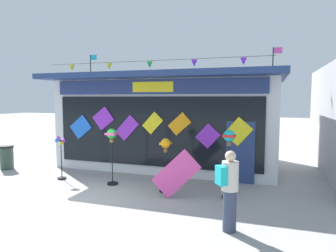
{
  "coord_description": "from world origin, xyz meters",
  "views": [
    {
      "loc": [
        4.87,
        -6.75,
        2.73
      ],
      "look_at": [
        1.56,
        3.12,
        1.79
      ],
      "focal_mm": 32.6,
      "sensor_mm": 36.0,
      "label": 1
    }
  ],
  "objects_px": {
    "kite_shop_building": "(172,120)",
    "wind_spinner_far_left": "(61,154)",
    "wind_spinner_center_right": "(229,146)",
    "person_mid_plaza": "(229,189)",
    "wind_spinner_center_left": "(166,154)",
    "wind_spinner_left": "(112,142)",
    "display_kite_on_ground": "(176,174)",
    "trash_bin": "(7,157)"
  },
  "relations": [
    {
      "from": "kite_shop_building",
      "to": "wind_spinner_far_left",
      "type": "xyz_separation_m",
      "value": [
        -2.78,
        -3.65,
        -0.97
      ]
    },
    {
      "from": "wind_spinner_center_right",
      "to": "person_mid_plaza",
      "type": "bearing_deg",
      "value": -82.42
    },
    {
      "from": "kite_shop_building",
      "to": "wind_spinner_center_left",
      "type": "bearing_deg",
      "value": -74.99
    },
    {
      "from": "wind_spinner_left",
      "to": "display_kite_on_ground",
      "type": "bearing_deg",
      "value": -14.5
    },
    {
      "from": "wind_spinner_far_left",
      "to": "person_mid_plaza",
      "type": "height_order",
      "value": "person_mid_plaza"
    },
    {
      "from": "wind_spinner_center_right",
      "to": "person_mid_plaza",
      "type": "height_order",
      "value": "wind_spinner_center_right"
    },
    {
      "from": "display_kite_on_ground",
      "to": "wind_spinner_center_right",
      "type": "bearing_deg",
      "value": 16.72
    },
    {
      "from": "kite_shop_building",
      "to": "wind_spinner_center_right",
      "type": "height_order",
      "value": "kite_shop_building"
    },
    {
      "from": "wind_spinner_left",
      "to": "wind_spinner_center_left",
      "type": "distance_m",
      "value": 1.89
    },
    {
      "from": "kite_shop_building",
      "to": "trash_bin",
      "type": "xyz_separation_m",
      "value": [
        -5.75,
        -3.06,
        -1.38
      ]
    },
    {
      "from": "wind_spinner_far_left",
      "to": "person_mid_plaza",
      "type": "bearing_deg",
      "value": -21.31
    },
    {
      "from": "trash_bin",
      "to": "kite_shop_building",
      "type": "bearing_deg",
      "value": 28.02
    },
    {
      "from": "wind_spinner_left",
      "to": "display_kite_on_ground",
      "type": "height_order",
      "value": "wind_spinner_left"
    },
    {
      "from": "wind_spinner_far_left",
      "to": "wind_spinner_left",
      "type": "xyz_separation_m",
      "value": [
        1.95,
        -0.0,
        0.5
      ]
    },
    {
      "from": "wind_spinner_center_left",
      "to": "trash_bin",
      "type": "distance_m",
      "value": 6.86
    },
    {
      "from": "person_mid_plaza",
      "to": "trash_bin",
      "type": "distance_m",
      "value": 9.35
    },
    {
      "from": "person_mid_plaza",
      "to": "wind_spinner_center_left",
      "type": "bearing_deg",
      "value": 8.14
    },
    {
      "from": "wind_spinner_center_left",
      "to": "person_mid_plaza",
      "type": "height_order",
      "value": "person_mid_plaza"
    },
    {
      "from": "wind_spinner_center_left",
      "to": "person_mid_plaza",
      "type": "distance_m",
      "value": 2.99
    },
    {
      "from": "wind_spinner_far_left",
      "to": "display_kite_on_ground",
      "type": "distance_m",
      "value": 4.31
    },
    {
      "from": "wind_spinner_center_left",
      "to": "wind_spinner_center_right",
      "type": "xyz_separation_m",
      "value": [
        1.81,
        -0.0,
        0.33
      ]
    },
    {
      "from": "wind_spinner_left",
      "to": "wind_spinner_center_right",
      "type": "bearing_deg",
      "value": -2.93
    },
    {
      "from": "wind_spinner_far_left",
      "to": "display_kite_on_ground",
      "type": "bearing_deg",
      "value": -7.99
    },
    {
      "from": "wind_spinner_center_right",
      "to": "wind_spinner_left",
      "type": "bearing_deg",
      "value": 177.07
    },
    {
      "from": "kite_shop_building",
      "to": "person_mid_plaza",
      "type": "relative_size",
      "value": 5.2
    },
    {
      "from": "kite_shop_building",
      "to": "trash_bin",
      "type": "distance_m",
      "value": 6.66
    },
    {
      "from": "wind_spinner_left",
      "to": "wind_spinner_far_left",
      "type": "bearing_deg",
      "value": 179.97
    },
    {
      "from": "wind_spinner_center_left",
      "to": "person_mid_plaza",
      "type": "relative_size",
      "value": 0.94
    },
    {
      "from": "wind_spinner_far_left",
      "to": "display_kite_on_ground",
      "type": "height_order",
      "value": "wind_spinner_far_left"
    },
    {
      "from": "kite_shop_building",
      "to": "wind_spinner_left",
      "type": "height_order",
      "value": "kite_shop_building"
    },
    {
      "from": "kite_shop_building",
      "to": "wind_spinner_center_left",
      "type": "height_order",
      "value": "kite_shop_building"
    },
    {
      "from": "wind_spinner_far_left",
      "to": "trash_bin",
      "type": "xyz_separation_m",
      "value": [
        -2.97,
        0.59,
        -0.41
      ]
    },
    {
      "from": "wind_spinner_left",
      "to": "display_kite_on_ground",
      "type": "relative_size",
      "value": 1.43
    },
    {
      "from": "person_mid_plaza",
      "to": "wind_spinner_center_right",
      "type": "bearing_deg",
      "value": -29.02
    },
    {
      "from": "wind_spinner_far_left",
      "to": "display_kite_on_ground",
      "type": "relative_size",
      "value": 1.18
    },
    {
      "from": "wind_spinner_far_left",
      "to": "wind_spinner_left",
      "type": "relative_size",
      "value": 0.83
    },
    {
      "from": "wind_spinner_left",
      "to": "wind_spinner_center_right",
      "type": "distance_m",
      "value": 3.68
    },
    {
      "from": "kite_shop_building",
      "to": "wind_spinner_left",
      "type": "relative_size",
      "value": 4.89
    },
    {
      "from": "wind_spinner_left",
      "to": "trash_bin",
      "type": "distance_m",
      "value": 5.04
    },
    {
      "from": "wind_spinner_far_left",
      "to": "person_mid_plaza",
      "type": "xyz_separation_m",
      "value": [
        5.91,
        -2.3,
        0.01
      ]
    },
    {
      "from": "person_mid_plaza",
      "to": "trash_bin",
      "type": "height_order",
      "value": "person_mid_plaza"
    },
    {
      "from": "kite_shop_building",
      "to": "wind_spinner_left",
      "type": "xyz_separation_m",
      "value": [
        -0.83,
        -3.65,
        -0.47
      ]
    }
  ]
}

